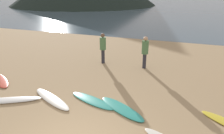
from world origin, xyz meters
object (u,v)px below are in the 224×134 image
surfboard_2 (52,99)px  surfboard_3 (92,100)px  surfboard_1 (7,100)px  person_3 (145,50)px  person_1 (103,46)px  surfboard_4 (122,109)px  surfboard_0 (0,80)px

surfboard_2 → surfboard_3: size_ratio=1.11×
surfboard_1 → surfboard_3: bearing=-7.3°
surfboard_2 → person_3: size_ratio=1.34×
surfboard_3 → person_1: person_1 is taller
person_1 → person_3: 2.49m
surfboard_2 → surfboard_4: (2.87, 0.27, 0.00)m
surfboard_0 → surfboard_3: size_ratio=0.98×
surfboard_1 → surfboard_3: (3.19, 1.17, -0.01)m
surfboard_0 → surfboard_1: 2.30m
surfboard_1 → surfboard_4: surfboard_1 is taller
surfboard_2 → surfboard_3: (1.58, 0.45, -0.01)m
surfboard_0 → person_3: size_ratio=1.19×
surfboard_3 → person_1: 4.67m
surfboard_4 → person_1: size_ratio=1.22×
surfboard_0 → person_3: bearing=66.1°
surfboard_0 → surfboard_4: (6.30, -0.42, 0.00)m
surfboard_2 → surfboard_3: 1.65m
surfboard_3 → person_1: size_ratio=1.22×
surfboard_4 → person_1: bearing=149.6°
surfboard_3 → person_3: size_ratio=1.21×
person_1 → person_3: size_ratio=1.00×
surfboard_2 → person_1: size_ratio=1.34×
surfboard_0 → person_1: person_1 is taller
surfboard_0 → surfboard_2: bearing=20.9°
surfboard_2 → surfboard_4: surfboard_4 is taller
surfboard_3 → person_1: bearing=125.4°
surfboard_3 → surfboard_4: size_ratio=1.00×
surfboard_4 → person_3: size_ratio=1.21×
surfboard_2 → surfboard_0: bearing=-165.7°
person_1 → surfboard_3: bearing=-135.5°
surfboard_1 → surfboard_4: (4.48, 0.98, -0.00)m
surfboard_2 → person_1: person_1 is taller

